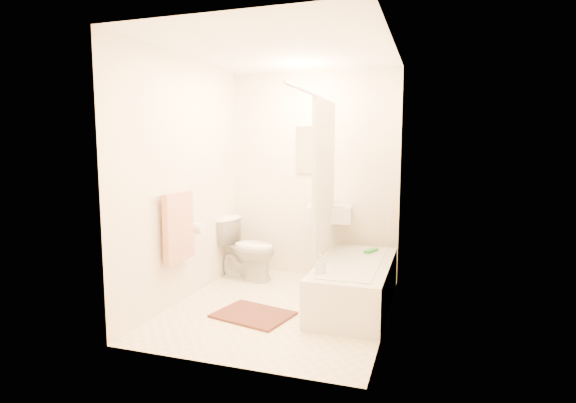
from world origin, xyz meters
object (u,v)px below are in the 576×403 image
(bathtub, at_px, (355,284))
(soap_bottle, at_px, (321,264))
(sink, at_px, (329,241))
(bath_mat, at_px, (253,315))
(toilet, at_px, (247,249))

(bathtub, distance_m, soap_bottle, 0.61)
(sink, bearing_deg, bathtub, -67.81)
(bathtub, distance_m, bath_mat, 1.03)
(toilet, height_order, bath_mat, toilet)
(bathtub, xyz_separation_m, soap_bottle, (-0.22, -0.49, 0.30))
(bath_mat, bearing_deg, toilet, 115.96)
(bathtub, xyz_separation_m, bath_mat, (-0.83, -0.57, -0.20))
(toilet, relative_size, bathtub, 0.47)
(toilet, relative_size, bath_mat, 1.09)
(sink, bearing_deg, toilet, -179.72)
(toilet, bearing_deg, bath_mat, -144.52)
(bath_mat, bearing_deg, bathtub, 34.23)
(bath_mat, relative_size, soap_bottle, 3.90)
(bath_mat, height_order, soap_bottle, soap_bottle)
(bathtub, relative_size, bath_mat, 2.29)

